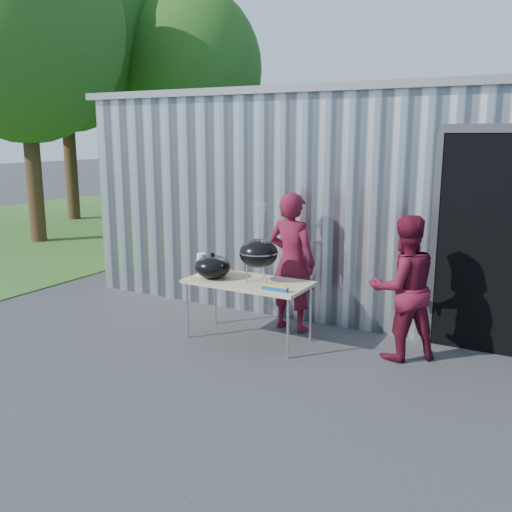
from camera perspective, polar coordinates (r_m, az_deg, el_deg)
The scene contains 14 objects.
ground at distance 6.62m, azimuth -4.66°, elevation -10.01°, with size 80.00×80.00×0.00m, color #2F2F31.
building at distance 10.03m, azimuth 14.54°, elevation 6.29°, with size 8.20×6.20×3.10m.
grass_patch at distance 16.84m, azimuth -18.99°, elevation 2.97°, with size 10.00×12.00×0.02m, color #2D591E.
tree_left at distance 14.40m, azimuth -22.38°, elevation 20.57°, with size 4.47×4.47×7.40m.
tree_mid at distance 17.93m, azimuth -18.86°, elevation 20.74°, with size 4.98×4.98×8.25m.
tree_far at distance 17.33m, azimuth -6.36°, elevation 18.03°, with size 3.99×3.99×6.61m.
folding_table at distance 6.90m, azimuth -0.77°, elevation -2.81°, with size 1.50×0.75×0.75m.
kettle_grill at distance 6.78m, azimuth 0.25°, elevation 0.87°, with size 0.47×0.47×0.95m.
grill_lid at distance 7.01m, azimuth -4.36°, elevation -1.08°, with size 0.44×0.44×0.32m.
paper_towels at distance 7.15m, azimuth -5.44°, elevation -0.85°, with size 0.12×0.12×0.28m, color white.
white_tub at distance 7.29m, azimuth -3.89°, elevation -1.29°, with size 0.20×0.15×0.10m, color white.
foil_box at distance 6.45m, azimuth 1.89°, elevation -3.24°, with size 0.32×0.06×0.06m.
person_cook at distance 7.25m, azimuth 3.60°, elevation -0.61°, with size 0.65×0.43×1.79m, color maroon.
person_bystander at distance 6.54m, azimuth 14.53°, elevation -3.11°, with size 0.79×0.62×1.63m, color maroon.
Camera 1 is at (3.44, -5.08, 2.48)m, focal length 40.00 mm.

